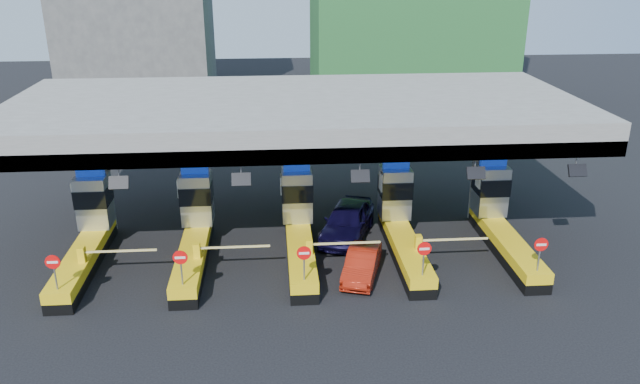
{
  "coord_description": "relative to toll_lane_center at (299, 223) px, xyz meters",
  "views": [
    {
      "loc": [
        -1.16,
        -27.47,
        13.75
      ],
      "look_at": [
        1.02,
        0.0,
        3.11
      ],
      "focal_mm": 35.0,
      "sensor_mm": 36.0,
      "label": 1
    }
  ],
  "objects": [
    {
      "name": "toll_lane_left",
      "position": [
        -5.0,
        0.0,
        0.0
      ],
      "size": [
        4.43,
        8.0,
        4.16
      ],
      "color": "black",
      "rests_on": "ground"
    },
    {
      "name": "toll_lane_right",
      "position": [
        5.0,
        0.0,
        0.0
      ],
      "size": [
        4.43,
        8.0,
        4.16
      ],
      "color": "black",
      "rests_on": "ground"
    },
    {
      "name": "red_car",
      "position": [
        2.69,
        -2.98,
        -0.77
      ],
      "size": [
        2.4,
        4.05,
        1.26
      ],
      "primitive_type": "imported",
      "rotation": [
        0.0,
        0.0,
        -0.3
      ],
      "color": "maroon",
      "rests_on": "ground"
    },
    {
      "name": "toll_lane_far_left",
      "position": [
        -10.0,
        0.0,
        0.0
      ],
      "size": [
        4.43,
        8.0,
        4.16
      ],
      "color": "black",
      "rests_on": "ground"
    },
    {
      "name": "ground",
      "position": [
        -0.0,
        -0.28,
        -1.4
      ],
      "size": [
        120.0,
        120.0,
        0.0
      ],
      "primitive_type": "plane",
      "color": "black",
      "rests_on": "ground"
    },
    {
      "name": "bg_building_concrete",
      "position": [
        -14.0,
        35.72,
        7.6
      ],
      "size": [
        14.0,
        10.0,
        18.0
      ],
      "primitive_type": "cube",
      "color": "#4C4C49",
      "rests_on": "ground"
    },
    {
      "name": "toll_lane_far_right",
      "position": [
        10.0,
        0.0,
        0.0
      ],
      "size": [
        4.43,
        8.0,
        4.16
      ],
      "color": "black",
      "rests_on": "ground"
    },
    {
      "name": "toll_canopy",
      "position": [
        -0.0,
        2.59,
        4.74
      ],
      "size": [
        28.0,
        12.09,
        7.0
      ],
      "color": "slate",
      "rests_on": "ground"
    },
    {
      "name": "toll_lane_center",
      "position": [
        0.0,
        0.0,
        0.0
      ],
      "size": [
        4.43,
        8.0,
        4.16
      ],
      "color": "black",
      "rests_on": "ground"
    },
    {
      "name": "van",
      "position": [
        2.55,
        1.3,
        -0.5
      ],
      "size": [
        3.79,
        5.66,
        1.79
      ],
      "primitive_type": "imported",
      "rotation": [
        0.0,
        0.0,
        -0.35
      ],
      "color": "black",
      "rests_on": "ground"
    }
  ]
}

